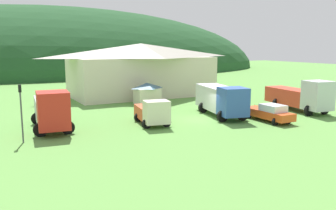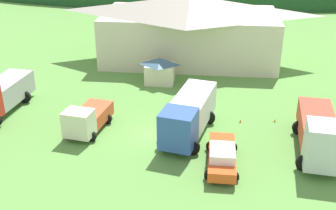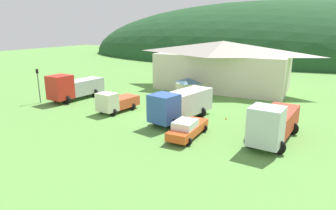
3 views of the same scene
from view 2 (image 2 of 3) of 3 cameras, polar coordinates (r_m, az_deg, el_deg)
name	(u,v)px [view 2 (image 2 of 3)]	position (r m, az deg, el deg)	size (l,w,h in m)	color
ground_plane	(152,136)	(32.55, -2.17, -4.24)	(200.00, 200.00, 0.00)	#5B9342
depot_building	(190,28)	(47.91, 2.98, 10.43)	(20.65, 10.56, 7.35)	beige
play_shed_cream	(160,70)	(41.86, -1.12, 4.75)	(3.06, 2.42, 2.63)	beige
light_truck_cream	(87,119)	(33.20, -10.98, -1.82)	(3.09, 5.28, 2.39)	beige
box_truck_blue	(189,114)	(31.97, 2.81, -1.24)	(4.23, 8.43, 3.21)	#3356AD
tow_truck_silver	(319,133)	(31.33, 19.84, -3.60)	(3.75, 8.59, 3.54)	silver
service_pickup_orange	(222,156)	(28.79, 7.33, -6.82)	(2.28, 5.39, 1.66)	#E54F1E
traffic_cone_near_pickup	(275,122)	(35.69, 14.25, -2.25)	(0.36, 0.36, 0.55)	orange
traffic_cone_mid_row	(240,123)	(35.01, 9.77, -2.36)	(0.36, 0.36, 0.59)	orange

